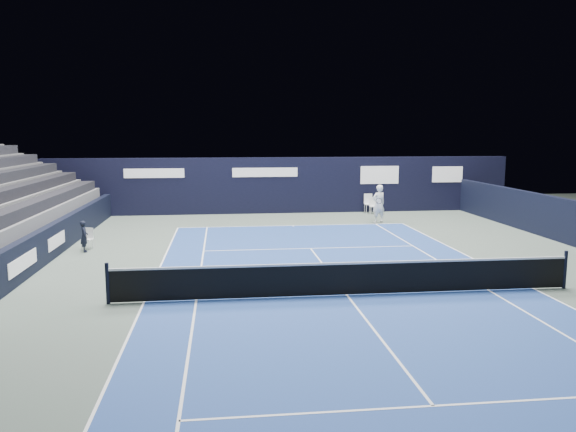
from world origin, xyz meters
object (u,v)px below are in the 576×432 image
object	(u,v)px
folding_chair_back_a	(373,204)
folding_chair_back_b	(369,202)
line_judge_chair	(88,237)
tennis_net	(347,278)
tennis_player	(379,204)

from	to	relation	value
folding_chair_back_a	folding_chair_back_b	bearing A→B (deg)	117.30
folding_chair_back_b	folding_chair_back_a	bearing A→B (deg)	-71.04
line_judge_chair	tennis_net	world-z (taller)	tennis_net
folding_chair_back_b	line_judge_chair	world-z (taller)	folding_chair_back_b
line_judge_chair	tennis_net	xyz separation A→B (m)	(8.56, -7.39, 0.05)
tennis_player	line_judge_chair	bearing A→B (deg)	-158.90
folding_chair_back_b	tennis_player	distance (m)	3.52
line_judge_chair	folding_chair_back_a	bearing A→B (deg)	46.44
folding_chair_back_a	tennis_net	distance (m)	16.24
folding_chair_back_b	tennis_net	size ratio (longest dim) A/B	0.08
tennis_net	line_judge_chair	bearing A→B (deg)	139.19
folding_chair_back_b	line_judge_chair	size ratio (longest dim) A/B	1.32
line_judge_chair	tennis_net	distance (m)	11.31
folding_chair_back_a	tennis_player	bearing A→B (deg)	-93.38
line_judge_chair	tennis_player	distance (m)	13.90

